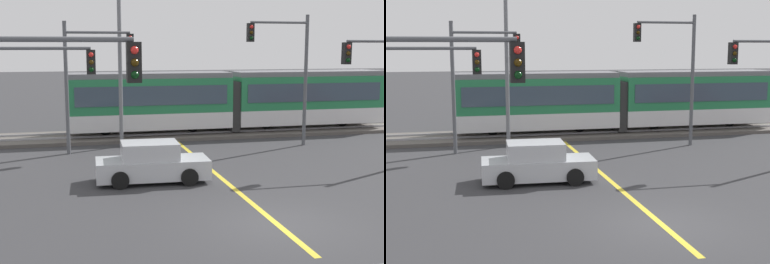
% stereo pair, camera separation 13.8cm
% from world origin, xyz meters
% --- Properties ---
extents(ground_plane, '(200.00, 200.00, 0.00)m').
position_xyz_m(ground_plane, '(0.00, 0.00, 0.00)').
color(ground_plane, '#333335').
extents(track_bed, '(120.00, 4.00, 0.18)m').
position_xyz_m(track_bed, '(0.00, 15.82, 0.09)').
color(track_bed, '#56514C').
rests_on(track_bed, ground).
extents(rail_near, '(120.00, 0.08, 0.10)m').
position_xyz_m(rail_near, '(0.00, 15.10, 0.23)').
color(rail_near, '#939399').
rests_on(rail_near, track_bed).
extents(rail_far, '(120.00, 0.08, 0.10)m').
position_xyz_m(rail_far, '(0.00, 16.54, 0.23)').
color(rail_far, '#939399').
rests_on(rail_far, track_bed).
extents(light_rail_tram, '(18.50, 2.64, 3.43)m').
position_xyz_m(light_rail_tram, '(3.59, 15.82, 2.05)').
color(light_rail_tram, silver).
rests_on(light_rail_tram, track_bed).
extents(lane_centre_line, '(0.20, 16.41, 0.01)m').
position_xyz_m(lane_centre_line, '(0.00, 5.62, 0.00)').
color(lane_centre_line, gold).
rests_on(lane_centre_line, ground).
extents(sedan_crossing, '(4.28, 2.07, 1.52)m').
position_xyz_m(sedan_crossing, '(-2.69, 5.67, 0.70)').
color(sedan_crossing, '#B7BABF').
rests_on(sedan_crossing, ground).
extents(traffic_light_far_left, '(3.25, 0.38, 6.20)m').
position_xyz_m(traffic_light_far_left, '(-4.63, 11.78, 4.03)').
color(traffic_light_far_left, '#515459').
rests_on(traffic_light_far_left, ground).
extents(traffic_light_mid_left, '(4.25, 0.38, 5.56)m').
position_xyz_m(traffic_light_mid_left, '(-7.29, 6.44, 3.65)').
color(traffic_light_mid_left, '#515459').
rests_on(traffic_light_mid_left, ground).
extents(traffic_light_near_left, '(3.75, 0.38, 5.55)m').
position_xyz_m(traffic_light_near_left, '(-6.46, -1.84, 3.72)').
color(traffic_light_near_left, '#515459').
rests_on(traffic_light_near_left, ground).
extents(traffic_light_far_right, '(3.25, 0.38, 6.61)m').
position_xyz_m(traffic_light_far_right, '(5.16, 11.36, 4.33)').
color(traffic_light_far_right, '#515459').
rests_on(traffic_light_far_right, ground).
extents(street_lamp_centre, '(2.29, 0.28, 9.10)m').
position_xyz_m(street_lamp_centre, '(-2.83, 13.14, 5.15)').
color(street_lamp_centre, slate).
rests_on(street_lamp_centre, ground).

